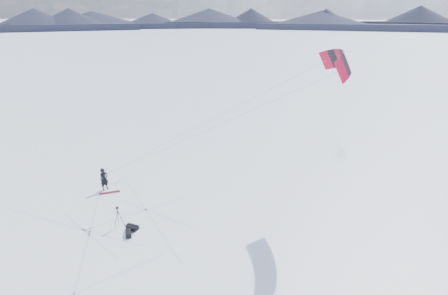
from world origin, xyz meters
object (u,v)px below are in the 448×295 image
(snowkiter, at_px, (106,189))
(gear_bag_a, at_px, (132,227))
(snowboard, at_px, (110,193))
(tripod, at_px, (118,214))
(gear_bag_b, at_px, (128,234))

(snowkiter, relative_size, gear_bag_a, 2.27)
(snowboard, height_order, tripod, tripod)
(tripod, bearing_deg, gear_bag_b, -45.69)
(snowboard, xyz_separation_m, tripod, (3.36, -3.50, 0.94))
(snowboard, relative_size, gear_bag_b, 1.96)
(tripod, relative_size, gear_bag_b, 1.87)
(snowboard, relative_size, gear_bag_a, 1.89)
(snowboard, bearing_deg, gear_bag_a, -74.53)
(gear_bag_a, bearing_deg, gear_bag_b, -73.43)
(snowboard, distance_m, gear_bag_a, 5.61)
(gear_bag_b, bearing_deg, gear_bag_a, 155.30)
(snowboard, xyz_separation_m, gear_bag_b, (4.49, -4.16, 0.13))
(snowkiter, distance_m, gear_bag_b, 6.84)
(snowkiter, bearing_deg, gear_bag_b, -108.57)
(gear_bag_a, bearing_deg, tripod, -176.80)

